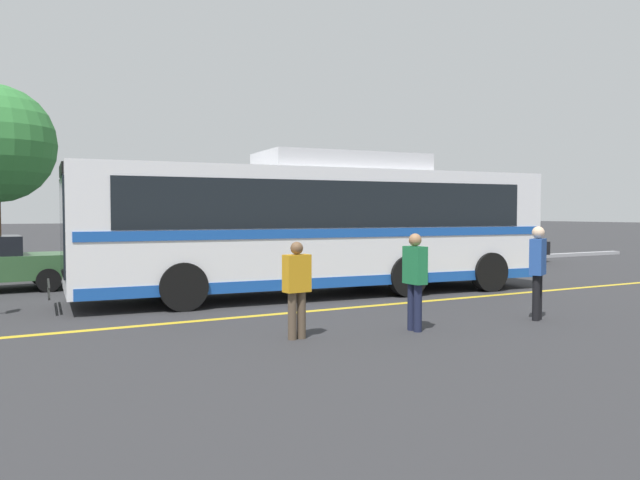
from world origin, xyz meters
TOP-DOWN VIEW (x-y plane):
  - ground_plane at (0.00, 0.00)m, footprint 220.00×220.00m
  - lane_strip_0 at (-0.33, -2.46)m, footprint 31.65×0.20m
  - curb_strip at (-0.33, 5.86)m, footprint 39.65×0.36m
  - transit_bus at (-0.31, -0.26)m, footprint 12.12×3.53m
  - parked_car_2 at (-1.38, 4.84)m, footprint 4.20×2.03m
  - parked_car_3 at (4.88, 4.90)m, footprint 4.09×1.93m
  - parked_car_4 at (10.25, 4.86)m, footprint 4.92×2.12m
  - pedestrian_0 at (-3.26, -4.82)m, footprint 0.44×0.25m
  - pedestrian_1 at (1.48, -5.43)m, footprint 0.47×0.40m
  - pedestrian_2 at (-1.20, -5.19)m, footprint 0.22×0.42m

SIDE VIEW (x-z plane):
  - ground_plane at x=0.00m, z-range 0.00..0.00m
  - lane_strip_0 at x=-0.33m, z-range 0.00..0.01m
  - curb_strip at x=-0.33m, z-range 0.00..0.15m
  - parked_car_4 at x=10.25m, z-range 0.01..1.37m
  - parked_car_3 at x=4.88m, z-range 0.00..1.39m
  - parked_car_2 at x=-1.38m, z-range 0.02..1.40m
  - pedestrian_0 at x=-3.26m, z-range 0.10..1.65m
  - pedestrian_2 at x=-1.20m, z-range 0.11..1.78m
  - pedestrian_1 at x=1.48m, z-range 0.13..1.89m
  - transit_bus at x=-0.31m, z-range 0.01..3.48m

